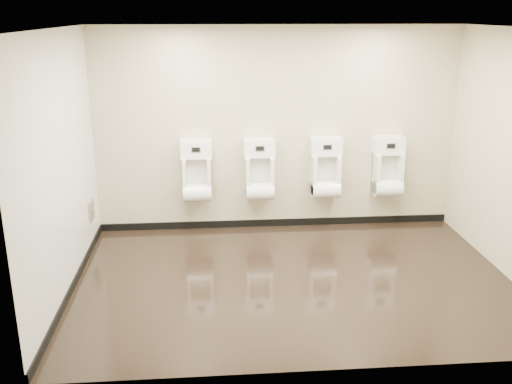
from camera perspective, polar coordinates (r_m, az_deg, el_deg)
The scene contains 13 objects.
ground at distance 6.68m, azimuth 3.79°, elevation -8.74°, with size 5.00×3.50×0.00m, color black.
ceiling at distance 5.99m, azimuth 4.34°, elevation 16.03°, with size 5.00×3.50×0.00m, color white.
back_wall at distance 7.88m, azimuth 2.13°, elevation 6.19°, with size 5.00×0.02×2.80m, color #B9B090.
front_wall at distance 4.54m, azimuth 7.36°, elevation -2.66°, with size 5.00×0.02×2.80m, color #B9B090.
left_wall at distance 6.31m, azimuth -19.01°, elevation 2.32°, with size 0.02×3.50×2.80m, color #B9B090.
tile_overlay_left at distance 6.31m, azimuth -18.97°, elevation 2.33°, with size 0.01×3.50×2.80m, color white.
skirting_back at distance 8.24m, azimuth 2.03°, elevation -3.07°, with size 5.00×0.02×0.10m, color black.
skirting_left at distance 6.77m, azimuth -17.77°, elevation -8.74°, with size 0.02×3.50×0.10m, color black.
access_panel at distance 7.69m, azimuth -16.15°, elevation -1.77°, with size 0.04×0.25×0.25m.
urinal_0 at distance 7.82m, azimuth -5.93°, elevation 1.69°, with size 0.44×0.33×0.82m.
urinal_1 at distance 7.85m, azimuth 0.35°, elevation 1.84°, with size 0.44×0.33×0.82m.
urinal_2 at distance 7.98m, azimuth 6.98°, elevation 1.98°, with size 0.44×0.33×0.82m.
urinal_3 at distance 8.20m, azimuth 13.05°, elevation 2.08°, with size 0.44×0.33×0.82m.
Camera 1 is at (-0.93, -5.91, 2.97)m, focal length 40.00 mm.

